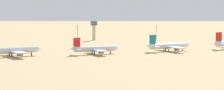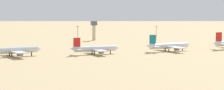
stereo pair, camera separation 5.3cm
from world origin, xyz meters
TOP-DOWN VIEW (x-y plane):
  - ground at (0.00, 0.00)m, footprint 4000.00×4000.00m
  - ridge_far_east at (513.69, 1158.78)m, footprint 425.48×393.13m
  - parked_jet_orange_2 at (-87.18, 27.93)m, footprint 40.90×34.81m
  - parked_jet_red_3 at (-31.08, 23.07)m, footprint 36.36×30.46m
  - parked_jet_teal_4 at (27.10, 23.85)m, footprint 38.70×32.73m
  - control_tower at (10.55, 148.28)m, footprint 5.20×5.20m
  - light_pole_west at (-14.30, 120.70)m, footprint 1.80×0.50m
  - light_pole_mid at (70.64, 132.87)m, footprint 1.80×0.50m

SIDE VIEW (x-z plane):
  - ground at x=0.00m, z-range 0.00..0.00m
  - parked_jet_red_3 at x=-31.08m, z-range -2.07..9.96m
  - parked_jet_teal_4 at x=27.10m, z-range -2.20..10.57m
  - parked_jet_orange_2 at x=-87.18m, z-range -2.33..11.20m
  - light_pole_mid at x=70.64m, z-range 1.17..14.43m
  - light_pole_west at x=-14.30m, z-range 1.21..16.73m
  - control_tower at x=10.55m, z-range 1.94..20.70m
  - ridge_far_east at x=513.69m, z-range 0.00..60.70m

